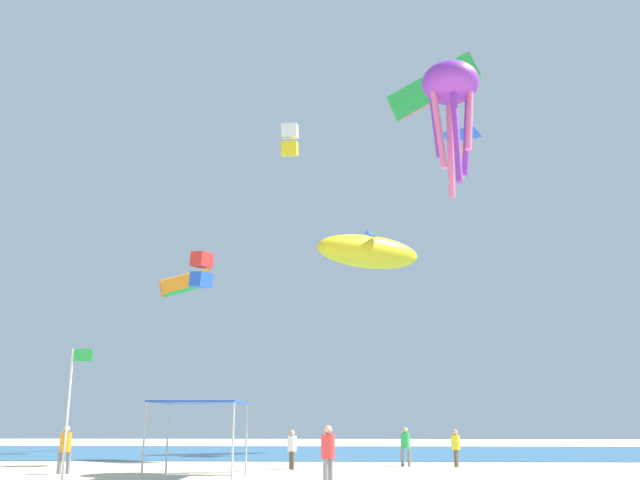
# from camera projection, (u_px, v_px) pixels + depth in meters

# --- Properties ---
(ocean_strip) EXTENTS (110.00, 19.73, 0.03)m
(ocean_strip) POSITION_uv_depth(u_px,v_px,m) (304.00, 452.00, 43.68)
(ocean_strip) COLOR #28608C
(ocean_strip) RESTS_ON ground
(canopy_tent) EXTENTS (3.08, 3.27, 2.64)m
(canopy_tent) POSITION_uv_depth(u_px,v_px,m) (200.00, 405.00, 25.19)
(canopy_tent) COLOR #B2B2B7
(canopy_tent) RESTS_ON ground
(person_near_tent) EXTENTS (0.37, 0.40, 1.57)m
(person_near_tent) POSITION_uv_depth(u_px,v_px,m) (292.00, 446.00, 29.12)
(person_near_tent) COLOR brown
(person_near_tent) RESTS_ON ground
(person_leftmost) EXTENTS (0.37, 0.41, 1.57)m
(person_leftmost) POSITION_uv_depth(u_px,v_px,m) (456.00, 445.00, 30.70)
(person_leftmost) COLOR brown
(person_leftmost) RESTS_ON ground
(person_central) EXTENTS (0.46, 0.42, 1.78)m
(person_central) POSITION_uv_depth(u_px,v_px,m) (65.00, 445.00, 26.75)
(person_central) COLOR slate
(person_central) RESTS_ON ground
(person_rightmost) EXTENTS (0.43, 0.45, 1.83)m
(person_rightmost) POSITION_uv_depth(u_px,v_px,m) (328.00, 450.00, 21.86)
(person_rightmost) COLOR slate
(person_rightmost) RESTS_ON ground
(person_far_shore) EXTENTS (0.44, 0.40, 1.67)m
(person_far_shore) POSITION_uv_depth(u_px,v_px,m) (405.00, 443.00, 30.99)
(person_far_shore) COLOR slate
(person_far_shore) RESTS_ON ground
(banner_flag) EXTENTS (0.61, 0.06, 3.97)m
(banner_flag) POSITION_uv_depth(u_px,v_px,m) (71.00, 406.00, 19.68)
(banner_flag) COLOR silver
(banner_flag) RESTS_ON ground
(kite_box_red) EXTENTS (1.20, 1.18, 1.81)m
(kite_box_red) POSITION_uv_depth(u_px,v_px,m) (201.00, 270.00, 34.49)
(kite_box_red) COLOR red
(kite_parafoil_orange) EXTENTS (3.29, 2.66, 2.43)m
(kite_parafoil_orange) POSITION_uv_depth(u_px,v_px,m) (186.00, 283.00, 48.80)
(kite_parafoil_orange) COLOR orange
(kite_diamond_blue) EXTENTS (3.02, 3.02, 3.21)m
(kite_diamond_blue) POSITION_uv_depth(u_px,v_px,m) (462.00, 137.00, 46.60)
(kite_diamond_blue) COLOR blue
(kite_inflatable_yellow) EXTENTS (7.91, 5.99, 3.11)m
(kite_inflatable_yellow) POSITION_uv_depth(u_px,v_px,m) (369.00, 252.00, 45.90)
(kite_inflatable_yellow) COLOR yellow
(kite_octopus_purple) EXTENTS (3.61, 3.61, 6.28)m
(kite_octopus_purple) POSITION_uv_depth(u_px,v_px,m) (451.00, 89.00, 32.70)
(kite_octopus_purple) COLOR purple
(kite_box_white) EXTENTS (1.17, 1.34, 2.50)m
(kite_box_white) POSITION_uv_depth(u_px,v_px,m) (290.00, 140.00, 49.24)
(kite_box_white) COLOR white
(kite_parafoil_green) EXTENTS (5.65, 2.43, 3.59)m
(kite_parafoil_green) POSITION_uv_depth(u_px,v_px,m) (433.00, 88.00, 42.68)
(kite_parafoil_green) COLOR green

